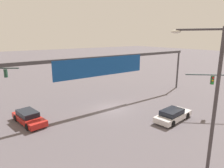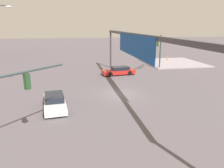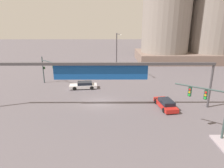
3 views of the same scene
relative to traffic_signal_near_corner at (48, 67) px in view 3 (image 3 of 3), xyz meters
name	(u,v)px [view 3 (image 3 of 3)]	position (x,y,z in m)	size (l,w,h in m)	color
ground_plane	(99,103)	(9.78, -8.80, -3.36)	(212.90, 212.90, 0.00)	#5A5359
traffic_signal_near_corner	(48,67)	(0.00, 0.00, 0.00)	(5.06, 4.88, 5.03)	#334245
traffic_signal_opposite_side	(211,101)	(21.26, -17.50, 0.38)	(4.31, 3.14, 5.47)	#334442
streetlamp_curved_arm	(117,53)	(12.68, 4.23, 1.90)	(1.02, 2.84, 9.08)	#3F393C
overhead_sign_gantry	(99,70)	(9.88, -10.41, 1.93)	(30.19, 0.43, 6.21)	#3F3C40
sedan_car_approaching	(166,104)	(18.86, -10.66, -2.79)	(2.34, 4.88, 1.21)	red
sedan_car_waiting_far	(84,85)	(6.69, -2.36, -2.79)	(4.87, 2.28, 1.21)	silver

